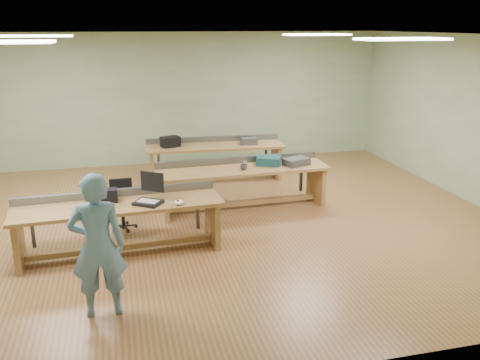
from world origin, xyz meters
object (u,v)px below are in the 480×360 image
Objects in this scene: workbench_back at (215,154)px; drinks_can at (245,164)px; workbench_front at (119,216)px; task_chair at (123,211)px; person at (98,246)px; laptop_base at (148,203)px; workbench_mid at (242,178)px; camera_bag at (107,196)px; parts_bin_grey at (296,162)px; parts_bin_teal at (269,161)px; mug at (244,167)px.

drinks_can reaches higher than workbench_back.
workbench_front and workbench_back have the same top height.
workbench_back is at bearing 48.78° from task_chair.
person reaches higher than laptop_base.
workbench_mid is 2.65m from camera_bag.
parts_bin_grey is at bearing -6.08° from workbench_mid.
camera_bag is at bearing -121.12° from workbench_back.
task_chair is (0.29, 2.55, -0.55)m from person.
parts_bin_teal is 0.56m from mug.
task_chair is 6.77× the size of mug.
workbench_back is (2.02, 3.23, -0.00)m from workbench_front.
workbench_mid is 26.06× the size of mug.
person is at bearing -97.02° from task_chair.
drinks_can is at bearing 178.70° from parts_bin_grey.
workbench_mid is 3.85× the size of task_chair.
laptop_base is 2.75m from parts_bin_teal.
workbench_front is at bearing -151.21° from parts_bin_teal.
task_chair reaches higher than laptop_base.
parts_bin_teal is at bearing 26.78° from camera_bag.
workbench_back is 6.45× the size of parts_bin_grey.
mug is (2.13, 1.24, 0.24)m from workbench_front.
camera_bag is 2.55m from mug.
workbench_front is 0.96× the size of workbench_mid.
camera_bag reaches higher than parts_bin_teal.
workbench_back is 5.36m from person.
person reaches higher than workbench_front.
person is at bearing -129.32° from drinks_can.
workbench_mid and workbench_back have the same top height.
camera_bag reaches higher than parts_bin_grey.
parts_bin_teal is at bearing 165.29° from parts_bin_grey.
person is at bearing -79.38° from laptop_base.
laptop_base is 3.08m from parts_bin_grey.
laptop_base is at bearing -113.75° from person.
drinks_can reaches higher than mug.
laptop_base is at bearing -20.58° from workbench_front.
parts_bin_grey is at bearing 4.96° from mug.
camera_bag is 3.49m from parts_bin_grey.
mug is (0.12, -1.99, 0.24)m from workbench_back.
task_chair is 2.17m from mug.
mug is at bearing 7.77° from task_chair.
parts_bin_grey is at bearing -14.71° from parts_bin_teal.
laptop_base is at bearing -21.04° from camera_bag.
task_chair is at bearing -169.85° from workbench_mid.
drinks_can is at bearing 60.99° from mug.
workbench_mid is 2.32m from laptop_base.
parts_bin_teal is at bearing -66.95° from workbench_back.
laptop_base is 2.20m from mug.
workbench_front is at bearing -98.82° from person.
laptop_base is 1.22m from task_chair.
mug reaches higher than task_chair.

